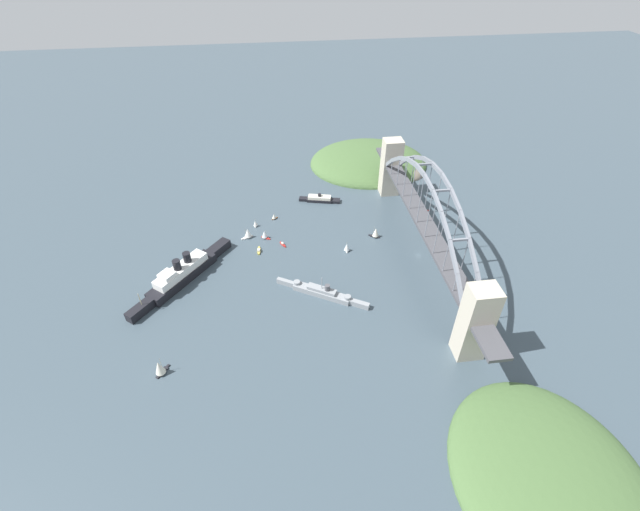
# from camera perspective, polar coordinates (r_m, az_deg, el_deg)

# --- Properties ---
(ground_plane) EXTENTS (1400.00, 1400.00, 0.00)m
(ground_plane) POSITION_cam_1_polar(r_m,az_deg,el_deg) (358.41, 12.78, 0.07)
(ground_plane) COLOR #3D4C56
(harbor_arch_bridge) EXTENTS (258.29, 17.23, 74.05)m
(harbor_arch_bridge) POSITION_cam_1_polar(r_m,az_deg,el_deg) (340.63, 13.49, 4.02)
(harbor_arch_bridge) COLOR #BCB29E
(harbor_arch_bridge) RESTS_ON ground
(headland_west_shore) EXTENTS (113.13, 96.22, 23.17)m
(headland_west_shore) POSITION_cam_1_polar(r_m,az_deg,el_deg) (265.61, 28.34, -24.88)
(headland_west_shore) COLOR #476638
(headland_west_shore) RESTS_ON ground
(headland_east_shore) EXTENTS (111.21, 125.99, 29.83)m
(headland_east_shore) POSITION_cam_1_polar(r_m,az_deg,el_deg) (484.20, 6.60, 11.84)
(headland_east_shore) COLOR #476638
(headland_east_shore) RESTS_ON ground
(ocean_liner) EXTENTS (83.13, 68.79, 20.56)m
(ocean_liner) POSITION_cam_1_polar(r_m,az_deg,el_deg) (339.03, -17.60, -2.28)
(ocean_liner) COLOR black
(ocean_liner) RESTS_ON ground
(naval_cruiser) EXTENTS (39.02, 63.41, 16.83)m
(naval_cruiser) POSITION_cam_1_polar(r_m,az_deg,el_deg) (312.95, 0.33, -4.86)
(naval_cruiser) COLOR gray
(naval_cruiser) RESTS_ON ground
(harbor_ferry_steamer) EXTENTS (15.05, 39.05, 7.94)m
(harbor_ferry_steamer) POSITION_cam_1_polar(r_m,az_deg,el_deg) (414.32, -0.02, 7.43)
(harbor_ferry_steamer) COLOR black
(harbor_ferry_steamer) RESTS_ON ground
(seaplane_taxiing_near_bridge) EXTENTS (7.33, 10.10, 4.76)m
(seaplane_taxiing_near_bridge) POSITION_cam_1_polar(r_m,az_deg,el_deg) (407.36, 13.53, 5.55)
(seaplane_taxiing_near_bridge) COLOR #B7B7B2
(seaplane_taxiing_near_bridge) RESTS_ON ground
(small_boat_0) EXTENTS (7.47, 9.85, 10.34)m
(small_boat_0) POSITION_cam_1_polar(r_m,az_deg,el_deg) (370.16, -9.46, 2.94)
(small_boat_0) COLOR silver
(small_boat_0) RESTS_ON ground
(small_boat_1) EXTENTS (7.70, 4.94, 2.04)m
(small_boat_1) POSITION_cam_1_polar(r_m,az_deg,el_deg) (360.73, -4.91, 1.48)
(small_boat_1) COLOR #B2231E
(small_boat_1) RESTS_ON ground
(small_boat_2) EXTENTS (4.62, 5.73, 5.79)m
(small_boat_2) POSITION_cam_1_polar(r_m,az_deg,el_deg) (391.23, -6.06, 5.11)
(small_boat_2) COLOR brown
(small_boat_2) RESTS_ON ground
(small_boat_3) EXTENTS (6.42, 4.20, 7.11)m
(small_boat_3) POSITION_cam_1_polar(r_m,az_deg,el_deg) (383.35, -8.48, 4.19)
(small_boat_3) COLOR silver
(small_boat_3) RESTS_ON ground
(small_boat_4) EXTENTS (8.01, 5.04, 8.59)m
(small_boat_4) POSITION_cam_1_polar(r_m,az_deg,el_deg) (351.77, 3.54, 1.10)
(small_boat_4) COLOR silver
(small_boat_4) RESTS_ON ground
(small_boat_5) EXTENTS (10.28, 8.48, 12.69)m
(small_boat_5) POSITION_cam_1_polar(r_m,az_deg,el_deg) (283.19, -20.32, -13.61)
(small_boat_5) COLOR black
(small_boat_5) RESTS_ON ground
(small_boat_6) EXTENTS (6.42, 7.90, 8.40)m
(small_boat_6) POSITION_cam_1_polar(r_m,az_deg,el_deg) (368.01, -7.28, 2.77)
(small_boat_6) COLOR #B2231E
(small_boat_6) RESTS_ON ground
(small_boat_7) EXTENTS (7.13, 8.96, 10.36)m
(small_boat_7) POSITION_cam_1_polar(r_m,az_deg,el_deg) (368.73, 7.30, 3.02)
(small_boat_7) COLOR black
(small_boat_7) RESTS_ON ground
(small_boat_8) EXTENTS (10.15, 2.84, 2.53)m
(small_boat_8) POSITION_cam_1_polar(r_m,az_deg,el_deg) (356.03, -8.03, 0.65)
(small_boat_8) COLOR gold
(small_boat_8) RESTS_ON ground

